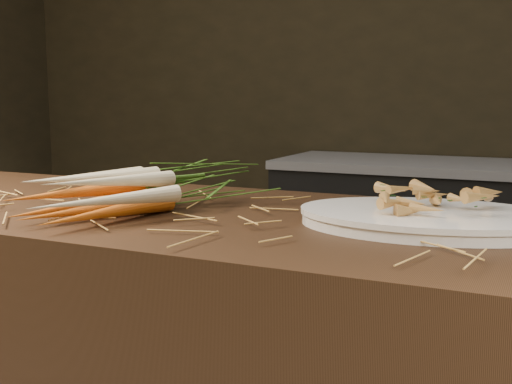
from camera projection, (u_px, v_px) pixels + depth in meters
back_counter at (473, 254)px, 2.95m from camera, size 1.82×0.62×0.84m
straw_bedding at (222, 209)px, 1.32m from camera, size 1.40×0.60×0.02m
root_veg_bunch at (160, 185)px, 1.36m from camera, size 0.32×0.61×0.11m
serving_platter at (429, 221)px, 1.17m from camera, size 0.51×0.37×0.03m
roasted_veg_heap at (430, 200)px, 1.17m from camera, size 0.25×0.20×0.05m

